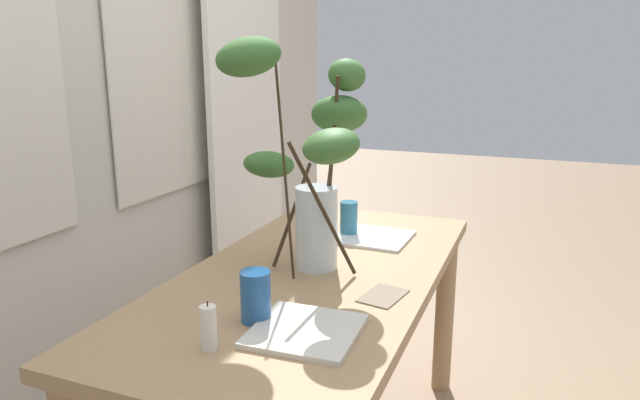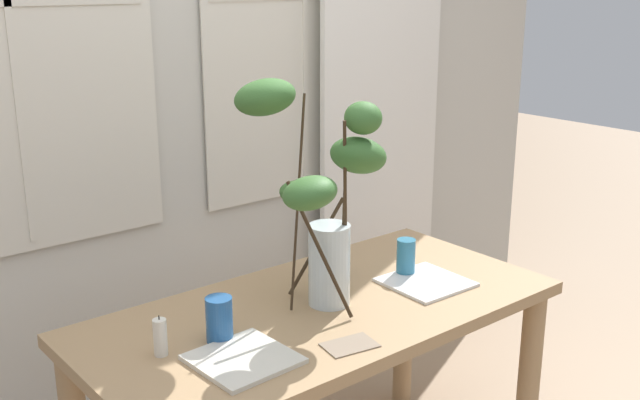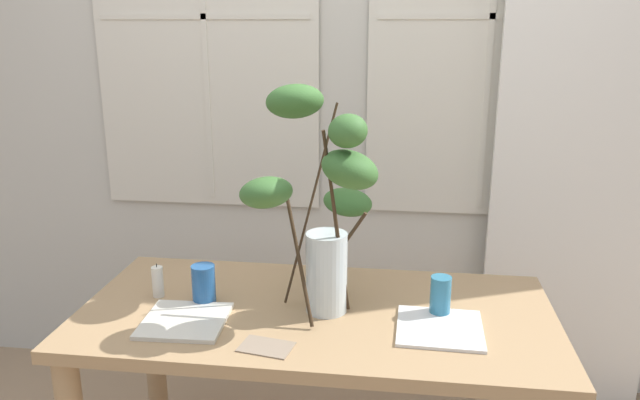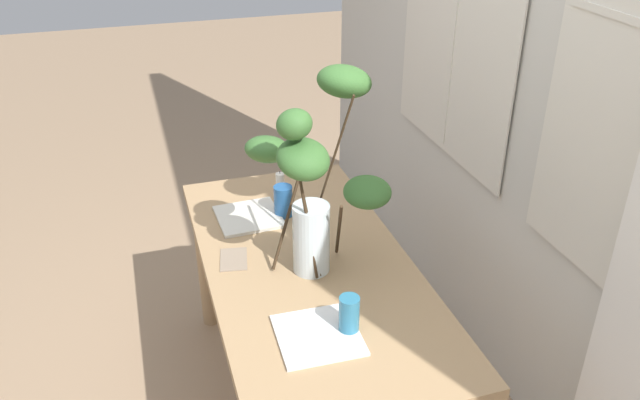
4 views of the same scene
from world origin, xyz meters
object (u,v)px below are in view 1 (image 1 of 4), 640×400
(dining_table, at_px, (313,307))
(plate_square_left, at_px, (306,331))
(vase_with_branches, at_px, (305,149))
(drinking_glass_blue_right, at_px, (349,219))
(pillar_candle, at_px, (209,328))
(plate_square_right, at_px, (374,237))
(drinking_glass_blue_left, at_px, (257,296))

(dining_table, height_order, plate_square_left, plate_square_left)
(vase_with_branches, relative_size, plate_square_left, 2.88)
(drinking_glass_blue_right, bearing_deg, vase_with_branches, 177.97)
(plate_square_left, bearing_deg, dining_table, 20.21)
(vase_with_branches, distance_m, pillar_candle, 0.64)
(plate_square_left, distance_m, plate_square_right, 0.78)
(plate_square_right, bearing_deg, vase_with_branches, 163.27)
(plate_square_left, bearing_deg, plate_square_right, 4.37)
(drinking_glass_blue_right, xyz_separation_m, plate_square_right, (-0.00, -0.10, -0.06))
(plate_square_left, height_order, pillar_candle, pillar_candle)
(plate_square_left, xyz_separation_m, pillar_candle, (-0.15, 0.17, 0.05))
(plate_square_left, bearing_deg, drinking_glass_blue_right, 11.50)
(vase_with_branches, height_order, plate_square_right, vase_with_branches)
(drinking_glass_blue_left, xyz_separation_m, plate_square_right, (0.76, -0.08, -0.06))
(plate_square_right, distance_m, pillar_candle, 0.94)
(drinking_glass_blue_right, bearing_deg, drinking_glass_blue_left, -178.59)
(drinking_glass_blue_left, bearing_deg, drinking_glass_blue_right, 1.41)
(dining_table, relative_size, drinking_glass_blue_right, 11.79)
(vase_with_branches, relative_size, pillar_candle, 6.15)
(vase_with_branches, distance_m, plate_square_left, 0.58)
(plate_square_right, xyz_separation_m, pillar_candle, (-0.93, 0.11, 0.05))
(drinking_glass_blue_left, height_order, plate_square_right, drinking_glass_blue_left)
(dining_table, xyz_separation_m, plate_square_right, (0.39, -0.08, 0.13))
(drinking_glass_blue_left, bearing_deg, plate_square_right, -6.06)
(plate_square_left, bearing_deg, pillar_candle, 131.51)
(drinking_glass_blue_right, height_order, plate_square_right, drinking_glass_blue_right)
(vase_with_branches, bearing_deg, plate_square_left, -156.72)
(dining_table, bearing_deg, vase_with_branches, 67.32)
(plate_square_right, bearing_deg, drinking_glass_blue_right, 87.57)
(dining_table, xyz_separation_m, drinking_glass_blue_right, (0.39, 0.02, 0.19))
(dining_table, xyz_separation_m, drinking_glass_blue_left, (-0.37, -0.00, 0.19))
(dining_table, height_order, drinking_glass_blue_right, drinking_glass_blue_right)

